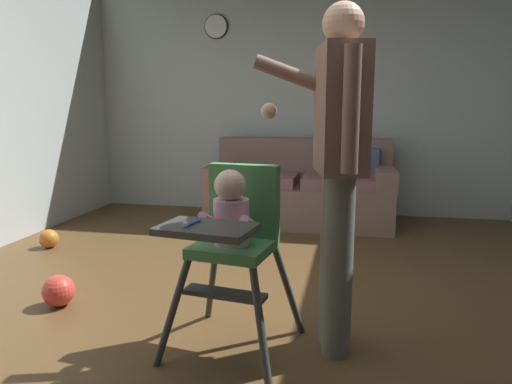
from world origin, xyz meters
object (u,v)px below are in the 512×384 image
at_px(adult_standing, 338,162).
at_px(toy_ball_second, 59,291).
at_px(toy_ball, 49,239).
at_px(wall_clock, 216,27).
at_px(high_chair, 233,226).
at_px(couch, 302,190).

relative_size(adult_standing, toy_ball_second, 8.60).
height_order(adult_standing, toy_ball, adult_standing).
bearing_deg(wall_clock, high_chair, -72.79).
bearing_deg(toy_ball_second, adult_standing, -6.31).
height_order(couch, adult_standing, adult_standing).
bearing_deg(wall_clock, adult_standing, -64.58).
height_order(high_chair, toy_ball, high_chair).
height_order(toy_ball, wall_clock, wall_clock).
bearing_deg(toy_ball_second, wall_clock, 86.62).
bearing_deg(toy_ball, couch, 34.31).
height_order(high_chair, wall_clock, wall_clock).
bearing_deg(couch, adult_standing, 9.52).
bearing_deg(couch, toy_ball_second, -26.26).
relative_size(high_chair, toy_ball_second, 4.76).
relative_size(couch, toy_ball, 11.71).
distance_m(high_chair, toy_ball, 2.46).
distance_m(couch, toy_ball_second, 2.75).
relative_size(high_chair, adult_standing, 0.55).
bearing_deg(wall_clock, toy_ball, -117.90).
bearing_deg(toy_ball, adult_standing, -27.06).
relative_size(toy_ball, toy_ball_second, 0.83).
xyz_separation_m(couch, high_chair, (-0.04, -2.73, 0.30)).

